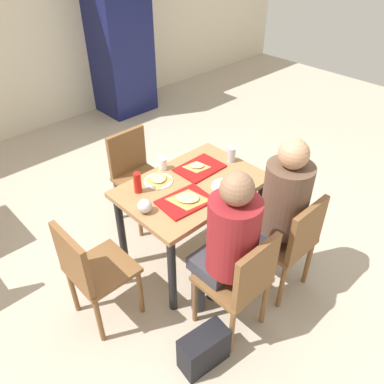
{
  "coord_description": "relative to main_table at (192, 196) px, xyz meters",
  "views": [
    {
      "loc": [
        -1.63,
        -1.71,
        2.41
      ],
      "look_at": [
        0.0,
        0.0,
        0.67
      ],
      "focal_mm": 36.05,
      "sensor_mm": 36.0,
      "label": 1
    }
  ],
  "objects": [
    {
      "name": "chair_near_right",
      "position": [
        0.27,
        -0.75,
        -0.12
      ],
      "size": [
        0.4,
        0.4,
        0.86
      ],
      "color": "brown",
      "rests_on": "ground_plane"
    },
    {
      "name": "tray_red_near",
      "position": [
        -0.19,
        -0.13,
        0.12
      ],
      "size": [
        0.38,
        0.29,
        0.02
      ],
      "primitive_type": "cube",
      "rotation": [
        0.0,
        0.0,
        -0.08
      ],
      "color": "#B21414",
      "rests_on": "main_table"
    },
    {
      "name": "drink_fridge",
      "position": [
        1.37,
        2.85,
        0.32
      ],
      "size": [
        0.7,
        0.6,
        1.9
      ],
      "primitive_type": "cube",
      "color": "#14194C",
      "rests_on": "ground_plane"
    },
    {
      "name": "person_in_brown_jacket",
      "position": [
        0.27,
        -0.61,
        0.12
      ],
      "size": [
        0.32,
        0.42,
        1.27
      ],
      "color": "#383842",
      "rests_on": "ground_plane"
    },
    {
      "name": "plastic_cup_a",
      "position": [
        -0.03,
        0.31,
        0.16
      ],
      "size": [
        0.07,
        0.07,
        0.1
      ],
      "primitive_type": "cylinder",
      "color": "white",
      "rests_on": "main_table"
    },
    {
      "name": "paper_plate_center",
      "position": [
        -0.16,
        0.2,
        0.11
      ],
      "size": [
        0.22,
        0.22,
        0.01
      ],
      "primitive_type": "cylinder",
      "color": "white",
      "rests_on": "main_table"
    },
    {
      "name": "plastic_cup_b",
      "position": [
        0.03,
        -0.31,
        0.16
      ],
      "size": [
        0.07,
        0.07,
        0.1
      ],
      "primitive_type": "cylinder",
      "color": "white",
      "rests_on": "main_table"
    },
    {
      "name": "paper_plate_near_edge",
      "position": [
        0.16,
        -0.2,
        0.11
      ],
      "size": [
        0.22,
        0.22,
        0.01
      ],
      "primitive_type": "cylinder",
      "color": "white",
      "rests_on": "main_table"
    },
    {
      "name": "ground_plane",
      "position": [
        0.0,
        0.0,
        -0.64
      ],
      "size": [
        10.0,
        10.0,
        0.02
      ],
      "primitive_type": "cube",
      "color": "#B7A893"
    },
    {
      "name": "soda_can",
      "position": [
        0.46,
        0.02,
        0.17
      ],
      "size": [
        0.07,
        0.07,
        0.12
      ],
      "primitive_type": "cylinder",
      "color": "#B7BCC6",
      "rests_on": "main_table"
    },
    {
      "name": "person_in_red",
      "position": [
        -0.27,
        -0.61,
        0.12
      ],
      "size": [
        0.32,
        0.42,
        1.27
      ],
      "color": "#383842",
      "rests_on": "ground_plane"
    },
    {
      "name": "pizza_slice_c",
      "position": [
        -0.15,
        0.21,
        0.13
      ],
      "size": [
        0.24,
        0.25,
        0.02
      ],
      "color": "#C68C47",
      "rests_on": "paper_plate_center"
    },
    {
      "name": "pizza_slice_a",
      "position": [
        -0.17,
        -0.13,
        0.14
      ],
      "size": [
        0.29,
        0.29,
        0.02
      ],
      "color": "#C68C47",
      "rests_on": "tray_red_near"
    },
    {
      "name": "chair_left_end",
      "position": [
        -0.92,
        0.0,
        -0.12
      ],
      "size": [
        0.4,
        0.4,
        0.86
      ],
      "color": "brown",
      "rests_on": "ground_plane"
    },
    {
      "name": "foil_bundle",
      "position": [
        -0.46,
        -0.02,
        0.16
      ],
      "size": [
        0.1,
        0.1,
        0.1
      ],
      "primitive_type": "sphere",
      "color": "silver",
      "rests_on": "main_table"
    },
    {
      "name": "handbag",
      "position": [
        -0.62,
        -0.76,
        -0.49
      ],
      "size": [
        0.34,
        0.2,
        0.28
      ],
      "primitive_type": "cube",
      "rotation": [
        0.0,
        0.0,
        -0.13
      ],
      "color": "black",
      "rests_on": "ground_plane"
    },
    {
      "name": "pizza_slice_b",
      "position": [
        0.17,
        0.13,
        0.14
      ],
      "size": [
        0.21,
        0.21,
        0.02
      ],
      "color": "tan",
      "rests_on": "tray_red_far"
    },
    {
      "name": "main_table",
      "position": [
        0.0,
        0.0,
        0.0
      ],
      "size": [
        1.08,
        0.73,
        0.74
      ],
      "color": "#9E7247",
      "rests_on": "ground_plane"
    },
    {
      "name": "chair_near_left",
      "position": [
        -0.27,
        -0.75,
        -0.12
      ],
      "size": [
        0.4,
        0.4,
        0.86
      ],
      "color": "brown",
      "rests_on": "ground_plane"
    },
    {
      "name": "tray_red_far",
      "position": [
        0.19,
        0.11,
        0.12
      ],
      "size": [
        0.36,
        0.26,
        0.02
      ],
      "primitive_type": "cube",
      "rotation": [
        0.0,
        0.0,
        0.01
      ],
      "color": "#B21414",
      "rests_on": "main_table"
    },
    {
      "name": "condiment_bottle",
      "position": [
        -0.35,
        0.2,
        0.19
      ],
      "size": [
        0.06,
        0.06,
        0.16
      ],
      "primitive_type": "cylinder",
      "color": "red",
      "rests_on": "main_table"
    },
    {
      "name": "chair_far_side",
      "position": [
        0.0,
        0.75,
        -0.12
      ],
      "size": [
        0.4,
        0.4,
        0.86
      ],
      "color": "brown",
      "rests_on": "ground_plane"
    }
  ]
}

